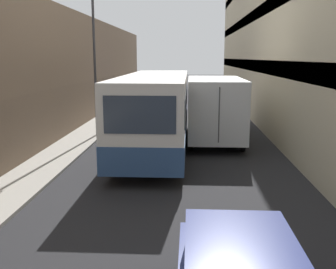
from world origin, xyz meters
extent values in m
plane|color=#232326|center=(0.00, 15.00, 0.00)|extent=(150.00, 150.00, 0.00)
cube|color=#9E998E|center=(-4.66, 15.00, 0.05)|extent=(1.73, 60.00, 0.10)
cube|color=brown|center=(-6.73, 15.00, 3.17)|extent=(2.40, 60.00, 6.34)
cube|color=black|center=(-6.07, 15.00, 1.27)|extent=(1.08, 60.00, 2.53)
cube|color=#333D47|center=(4.94, 15.00, 3.40)|extent=(1.08, 60.00, 0.70)
cube|color=navy|center=(1.25, 4.38, 1.21)|extent=(1.50, 2.20, 0.58)
cube|color=silver|center=(-0.88, 15.94, 1.80)|extent=(2.55, 10.75, 2.75)
cube|color=#2D4C7A|center=(-0.88, 15.94, 0.88)|extent=(2.58, 10.77, 0.90)
cube|color=#2D3847|center=(-0.88, 15.94, 2.21)|extent=(2.59, 9.89, 0.88)
cube|color=#2D3847|center=(-0.88, 10.55, 2.28)|extent=(2.09, 0.04, 1.10)
cylinder|color=black|center=(-2.00, 19.27, 0.50)|extent=(0.24, 1.00, 1.00)
cylinder|color=black|center=(0.24, 19.27, 0.50)|extent=(0.24, 1.00, 1.00)
cylinder|color=black|center=(-2.00, 12.61, 0.50)|extent=(0.24, 1.00, 1.00)
cylinder|color=black|center=(0.24, 12.61, 0.50)|extent=(0.24, 1.00, 1.00)
cube|color=silver|center=(1.69, 20.90, 1.35)|extent=(2.31, 2.02, 1.88)
cube|color=silver|center=(1.69, 17.29, 1.69)|extent=(2.41, 5.19, 2.55)
cube|color=#4C4C4C|center=(1.69, 14.69, 1.69)|extent=(0.05, 0.02, 2.17)
cylinder|color=black|center=(0.61, 20.90, 0.48)|extent=(0.22, 0.96, 0.96)
cylinder|color=black|center=(2.77, 20.90, 0.48)|extent=(0.22, 0.96, 0.96)
cylinder|color=black|center=(0.61, 15.87, 0.48)|extent=(0.22, 0.96, 0.96)
cylinder|color=black|center=(2.77, 15.87, 0.48)|extent=(0.22, 0.96, 0.96)
cube|color=navy|center=(-2.72, 27.87, 1.17)|extent=(1.86, 4.74, 1.84)
cube|color=#2D3847|center=(-2.72, 29.88, 1.50)|extent=(1.49, 0.04, 0.64)
cylinder|color=black|center=(-3.55, 29.24, 0.32)|extent=(0.16, 0.64, 0.64)
cylinder|color=black|center=(-1.88, 29.24, 0.32)|extent=(0.16, 0.64, 0.64)
cylinder|color=black|center=(-3.55, 26.49, 0.32)|extent=(0.16, 0.64, 0.64)
cylinder|color=black|center=(-1.88, 26.49, 0.32)|extent=(0.16, 0.64, 0.64)
cylinder|color=#38383D|center=(-4.05, 18.52, 3.80)|extent=(0.12, 0.12, 7.40)
camera|label=1|loc=(0.53, -0.48, 3.90)|focal=42.00mm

